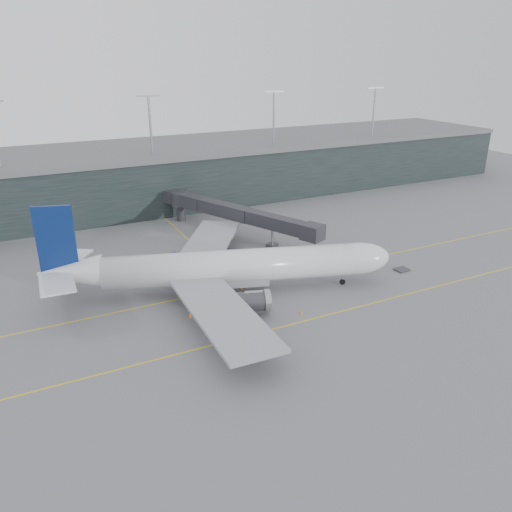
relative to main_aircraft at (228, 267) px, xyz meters
name	(u,v)px	position (x,y,z in m)	size (l,w,h in m)	color
ground	(205,283)	(-2.35, 5.32, -4.75)	(320.00, 320.00, 0.00)	slate
taxiline_a	(213,292)	(-2.35, 1.32, -4.74)	(160.00, 0.25, 0.02)	yellow
taxiline_b	(253,334)	(-2.35, -14.68, -4.74)	(160.00, 0.25, 0.02)	yellow
taxiline_lead_main	(193,244)	(2.65, 25.32, -4.74)	(0.25, 60.00, 0.02)	yellow
terminal	(127,177)	(-2.35, 63.31, 2.87)	(240.00, 36.00, 29.00)	black
main_aircraft	(228,267)	(0.00, 0.00, 0.00)	(58.94, 54.26, 16.91)	silver
jet_bridge	(230,207)	(13.82, 30.37, 0.77)	(22.50, 45.63, 7.36)	#2C2C31
gse_cart	(364,264)	(27.71, -2.17, -3.85)	(2.55, 1.84, 1.60)	red
baggage_dolly	(402,270)	(33.75, -6.29, -4.59)	(2.65, 2.12, 0.26)	#333337
uld_a	(160,266)	(-8.01, 14.49, -3.76)	(2.34, 2.02, 1.87)	#39393E
uld_b	(174,257)	(-4.05, 17.77, -3.88)	(2.12, 1.86, 1.65)	#39393E
uld_c	(180,261)	(-3.74, 15.10, -3.71)	(2.66, 2.42, 1.97)	#39393E
cone_nose	(369,265)	(29.33, -1.86, -4.38)	(0.46, 0.46, 0.73)	#CE5E0B
cone_wing_stbd	(301,312)	(7.24, -12.44, -4.41)	(0.42, 0.42, 0.68)	orange
cone_wing_port	(226,254)	(6.62, 16.05, -4.40)	(0.44, 0.44, 0.70)	#CF5A0B
cone_tail	(190,315)	(-8.99, -5.50, -4.36)	(0.48, 0.48, 0.77)	orange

